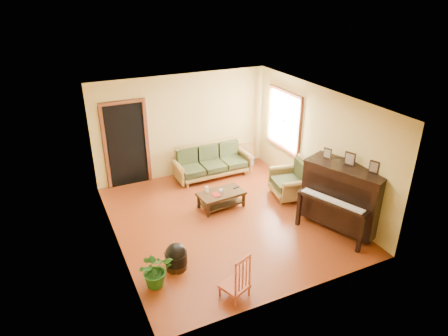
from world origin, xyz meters
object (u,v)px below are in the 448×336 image
ceramic_crock (251,161)px  potted_plant (156,270)px  armchair (289,179)px  sofa (212,162)px  coffee_table (221,200)px  piano (343,197)px  footstool (176,259)px  red_chair (235,275)px

ceramic_crock → potted_plant: 5.14m
potted_plant → armchair: bearing=23.6°
sofa → coffee_table: (-0.45, -1.49, -0.23)m
sofa → armchair: 2.09m
ceramic_crock → potted_plant: bearing=-136.5°
armchair → piano: size_ratio=0.58×
footstool → ceramic_crock: bearing=44.9°
red_chair → ceramic_crock: bearing=36.9°
piano → ceramic_crock: 3.51m
sofa → red_chair: 4.34m
footstool → red_chair: size_ratio=0.48×
piano → potted_plant: piano is taller
red_chair → potted_plant: 1.32m
sofa → armchair: armchair is taller
armchair → piano: (0.23, -1.53, 0.24)m
coffee_table → red_chair: size_ratio=1.22×
ceramic_crock → potted_plant: potted_plant is taller
coffee_table → armchair: bearing=-7.8°
sofa → footstool: bearing=-124.6°
footstool → ceramic_crock: footstool is taller
sofa → ceramic_crock: sofa is taller
armchair → potted_plant: armchair is taller
coffee_table → footstool: bearing=-135.5°
footstool → potted_plant: bearing=-149.3°
sofa → armchair: (1.19, -1.71, 0.04)m
piano → potted_plant: (-3.90, -0.07, -0.38)m
sofa → red_chair: size_ratio=2.34×
coffee_table → red_chair: red_chair is taller
sofa → potted_plant: 4.15m
red_chair → sofa: bearing=49.5°
sofa → red_chair: (-1.42, -4.10, -0.00)m
armchair → piano: bearing=-70.8°
sofa → armchair: size_ratio=2.15×
coffee_table → ceramic_crock: size_ratio=4.21×
red_chair → ceramic_crock: 5.08m
piano → red_chair: (-2.84, -0.86, -0.28)m
sofa → piano: size_ratio=1.24×
potted_plant → coffee_table: bearing=41.9°
footstool → ceramic_crock: 4.64m
coffee_table → ceramic_crock: (1.69, 1.71, -0.06)m
coffee_table → red_chair: (-0.98, -2.61, 0.23)m
footstool → ceramic_crock: (3.28, 3.27, -0.07)m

